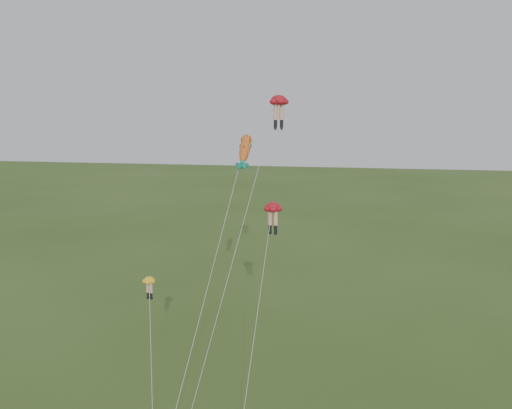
# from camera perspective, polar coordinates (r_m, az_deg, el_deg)

# --- Properties ---
(legs_kite_red_high) EXTENTS (4.96, 15.00, 21.26)m
(legs_kite_red_high) POSITION_cam_1_polar(r_m,az_deg,el_deg) (46.52, 2.19, 9.84)
(legs_kite_red_high) COLOR #B1121F
(legs_kite_red_high) RESTS_ON ground
(legs_kite_red_mid) EXTENTS (1.63, 11.14, 13.31)m
(legs_kite_red_mid) POSITION_cam_1_polar(r_m,az_deg,el_deg) (42.65, 1.66, -0.78)
(legs_kite_red_mid) COLOR #B1121F
(legs_kite_red_mid) RESTS_ON ground
(legs_kite_yellow) EXTENTS (3.27, 7.62, 7.90)m
(legs_kite_yellow) POSITION_cam_1_polar(r_m,az_deg,el_deg) (43.38, -10.62, -8.06)
(legs_kite_yellow) COLOR yellow
(legs_kite_yellow) RESTS_ON ground
(fish_kite) EXTENTS (3.30, 12.73, 18.48)m
(fish_kite) POSITION_cam_1_polar(r_m,az_deg,el_deg) (43.21, -1.16, 5.43)
(fish_kite) COLOR gold
(fish_kite) RESTS_ON ground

